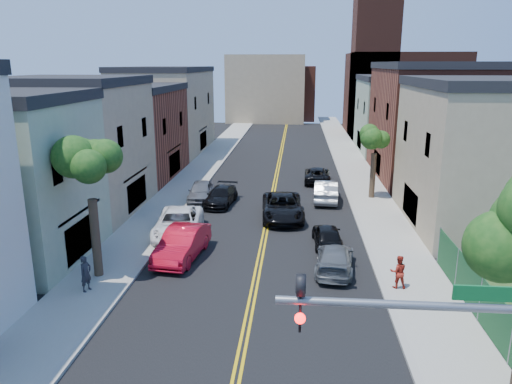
% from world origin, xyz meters
% --- Properties ---
extents(sidewalk_left, '(3.20, 100.00, 0.15)m').
position_xyz_m(sidewalk_left, '(-7.90, 40.00, 0.07)').
color(sidewalk_left, gray).
rests_on(sidewalk_left, ground).
extents(sidewalk_right, '(3.20, 100.00, 0.15)m').
position_xyz_m(sidewalk_right, '(7.90, 40.00, 0.07)').
color(sidewalk_right, gray).
rests_on(sidewalk_right, ground).
extents(curb_left, '(0.30, 100.00, 0.15)m').
position_xyz_m(curb_left, '(-6.15, 40.00, 0.07)').
color(curb_left, gray).
rests_on(curb_left, ground).
extents(curb_right, '(0.30, 100.00, 0.15)m').
position_xyz_m(curb_right, '(6.15, 40.00, 0.07)').
color(curb_right, gray).
rests_on(curb_right, ground).
extents(bldg_left_tan_near, '(9.00, 10.00, 9.00)m').
position_xyz_m(bldg_left_tan_near, '(-14.00, 25.00, 4.50)').
color(bldg_left_tan_near, '#998466').
rests_on(bldg_left_tan_near, ground).
extents(bldg_left_brick, '(9.00, 12.00, 8.00)m').
position_xyz_m(bldg_left_brick, '(-14.00, 36.00, 4.00)').
color(bldg_left_brick, brown).
rests_on(bldg_left_brick, ground).
extents(bldg_left_tan_far, '(9.00, 16.00, 9.50)m').
position_xyz_m(bldg_left_tan_far, '(-14.00, 50.00, 4.75)').
color(bldg_left_tan_far, '#998466').
rests_on(bldg_left_tan_far, ground).
extents(bldg_right_tan, '(9.00, 12.00, 9.00)m').
position_xyz_m(bldg_right_tan, '(14.00, 24.00, 4.50)').
color(bldg_right_tan, '#998466').
rests_on(bldg_right_tan, ground).
extents(bldg_right_brick, '(9.00, 14.00, 10.00)m').
position_xyz_m(bldg_right_brick, '(14.00, 38.00, 5.00)').
color(bldg_right_brick, brown).
rests_on(bldg_right_brick, ground).
extents(bldg_right_palegrn, '(9.00, 12.00, 8.50)m').
position_xyz_m(bldg_right_palegrn, '(14.00, 52.00, 4.25)').
color(bldg_right_palegrn, gray).
rests_on(bldg_right_palegrn, ground).
extents(church, '(16.20, 14.20, 22.60)m').
position_xyz_m(church, '(16.33, 67.07, 7.24)').
color(church, '#4C2319').
rests_on(church, ground).
extents(backdrop_left, '(14.00, 8.00, 12.00)m').
position_xyz_m(backdrop_left, '(-4.00, 82.00, 6.00)').
color(backdrop_left, '#998466').
rests_on(backdrop_left, ground).
extents(backdrop_center, '(10.00, 8.00, 10.00)m').
position_xyz_m(backdrop_center, '(0.00, 86.00, 5.00)').
color(backdrop_center, brown).
rests_on(backdrop_center, ground).
extents(fence_right, '(0.04, 15.00, 1.90)m').
position_xyz_m(fence_right, '(9.50, 9.50, 1.10)').
color(fence_right, '#143F1E').
rests_on(fence_right, sidewalk_right).
extents(tree_left_mid, '(5.20, 5.20, 9.29)m').
position_xyz_m(tree_left_mid, '(-7.88, 14.01, 6.58)').
color(tree_left_mid, '#3C301E').
rests_on(tree_left_mid, sidewalk_left).
extents(tree_right_far, '(4.40, 4.40, 8.03)m').
position_xyz_m(tree_right_far, '(7.92, 30.01, 5.76)').
color(tree_right_far, '#3C301E').
rests_on(tree_right_far, sidewalk_right).
extents(red_sedan, '(2.38, 5.37, 1.71)m').
position_xyz_m(red_sedan, '(-4.28, 16.84, 0.86)').
color(red_sedan, red).
rests_on(red_sedan, ground).
extents(white_pickup, '(3.38, 6.21, 1.65)m').
position_xyz_m(white_pickup, '(-5.35, 20.29, 0.83)').
color(white_pickup, white).
rests_on(white_pickup, ground).
extents(grey_car_left, '(2.15, 4.69, 1.56)m').
position_xyz_m(grey_car_left, '(-5.50, 28.25, 0.78)').
color(grey_car_left, '#58595F').
rests_on(grey_car_left, ground).
extents(black_car_left, '(2.38, 4.85, 1.36)m').
position_xyz_m(black_car_left, '(-3.80, 27.35, 0.68)').
color(black_car_left, black).
rests_on(black_car_left, ground).
extents(grey_car_right, '(2.39, 4.82, 1.35)m').
position_xyz_m(grey_car_right, '(3.98, 15.90, 0.67)').
color(grey_car_right, '#54585C').
rests_on(grey_car_right, ground).
extents(black_car_right, '(1.80, 4.04, 1.35)m').
position_xyz_m(black_car_right, '(3.80, 19.37, 0.67)').
color(black_car_right, black).
rests_on(black_car_right, ground).
extents(silver_car_right, '(2.05, 5.13, 1.66)m').
position_xyz_m(silver_car_right, '(4.25, 29.13, 0.83)').
color(silver_car_right, '#95989C').
rests_on(silver_car_right, ground).
extents(dark_car_right_far, '(2.38, 4.98, 1.37)m').
position_xyz_m(dark_car_right_far, '(3.80, 35.33, 0.68)').
color(dark_car_right_far, black).
rests_on(dark_car_right_far, ground).
extents(black_suv_lane, '(3.19, 6.18, 1.67)m').
position_xyz_m(black_suv_lane, '(0.99, 24.41, 0.83)').
color(black_suv_lane, black).
rests_on(black_suv_lane, ground).
extents(pedestrian_left, '(0.60, 0.73, 1.71)m').
position_xyz_m(pedestrian_left, '(-7.75, 12.27, 1.01)').
color(pedestrian_left, '#23232A').
rests_on(pedestrian_left, sidewalk_left).
extents(pedestrian_right, '(0.80, 0.63, 1.61)m').
position_xyz_m(pedestrian_right, '(6.78, 13.84, 0.96)').
color(pedestrian_right, '#A22519').
rests_on(pedestrian_right, sidewalk_right).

